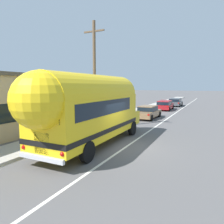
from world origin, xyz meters
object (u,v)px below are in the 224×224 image
Objects in this scene: utility_pole at (94,74)px; painted_bus at (88,107)px; car_second at (165,105)px; car_lead at (148,112)px; car_third at (175,102)px.

utility_pole is 5.74m from painted_bus.
utility_pole is 1.85× the size of car_second.
car_second is (-0.04, 8.65, 0.06)m from car_lead.
car_lead is (-0.08, 11.82, -1.57)m from painted_bus.
car_lead and car_third have the same top height.
utility_pole reaches higher than car_second.
utility_pole reaches higher than car_lead.
painted_bus reaches higher than car_lead.
utility_pole is at bearing -98.44° from car_second.
car_third is (0.24, 27.07, -1.52)m from painted_bus.
car_second is (-0.12, 20.47, -1.51)m from painted_bus.
car_second is at bearing 90.35° from painted_bus.
painted_bus reaches higher than car_second.
car_second is 1.05× the size of car_third.
car_second is (2.34, 15.74, -3.63)m from utility_pole.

